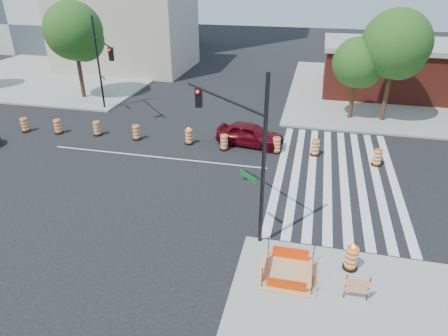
{
  "coord_description": "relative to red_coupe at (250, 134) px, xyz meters",
  "views": [
    {
      "loc": [
        9.26,
        -21.08,
        10.83
      ],
      "look_at": [
        5.11,
        -3.18,
        1.4
      ],
      "focal_mm": 32.0,
      "sensor_mm": 36.0,
      "label": 1
    }
  ],
  "objects": [
    {
      "name": "red_coupe",
      "position": [
        0.0,
        0.0,
        0.0
      ],
      "size": [
        4.68,
        2.4,
        1.52
      ],
      "primitive_type": "imported",
      "rotation": [
        0.0,
        0.0,
        1.43
      ],
      "color": "#580710",
      "rests_on": "ground"
    },
    {
      "name": "tree_north_c",
      "position": [
        6.78,
        6.73,
        3.41
      ],
      "size": [
        3.69,
        3.66,
        6.21
      ],
      "color": "#382314",
      "rests_on": "ground"
    },
    {
      "name": "beige_midrise",
      "position": [
        -17.41,
        18.79,
        4.24
      ],
      "size": [
        14.0,
        10.0,
        10.0
      ],
      "primitive_type": "cube",
      "color": "#C2AE94",
      "rests_on": "ground"
    },
    {
      "name": "lane_centerline",
      "position": [
        -5.41,
        -3.21,
        -0.76
      ],
      "size": [
        14.0,
        0.12,
        0.01
      ],
      "primitive_type": "cube",
      "color": "silver",
      "rests_on": "ground"
    },
    {
      "name": "signal_pole_se",
      "position": [
        1.07,
        -9.34,
        3.74
      ],
      "size": [
        4.23,
        3.75,
        7.31
      ],
      "rotation": [
        0.0,
        0.0,
        2.42
      ],
      "color": "black",
      "rests_on": "ground"
    },
    {
      "name": "median_drum_3",
      "position": [
        -7.75,
        -0.87,
        -0.28
      ],
      "size": [
        0.6,
        0.6,
        1.02
      ],
      "color": "black",
      "rests_on": "ground"
    },
    {
      "name": "ground",
      "position": [
        -5.41,
        -3.21,
        -0.76
      ],
      "size": [
        120.0,
        120.0,
        0.0
      ],
      "primitive_type": "plane",
      "color": "black",
      "rests_on": "ground"
    },
    {
      "name": "tree_north_d",
      "position": [
        9.16,
        6.69,
        4.76
      ],
      "size": [
        4.83,
        4.83,
        8.22
      ],
      "color": "#382314",
      "rests_on": "ground"
    },
    {
      "name": "excavation_pit",
      "position": [
        3.59,
        -12.21,
        -0.54
      ],
      "size": [
        2.2,
        2.2,
        0.9
      ],
      "color": "tan",
      "rests_on": "ground"
    },
    {
      "name": "signal_pole_nw",
      "position": [
        -12.1,
        3.5,
        3.68
      ],
      "size": [
        3.73,
        4.15,
        7.21
      ],
      "rotation": [
        0.0,
        0.0,
        -0.84
      ],
      "color": "black",
      "rests_on": "ground"
    },
    {
      "name": "sidewalk_nw",
      "position": [
        -23.41,
        14.79,
        -0.69
      ],
      "size": [
        22.0,
        22.0,
        0.15
      ],
      "primitive_type": "cube",
      "color": "gray",
      "rests_on": "ground"
    },
    {
      "name": "crosswalk_east",
      "position": [
        5.54,
        -3.21,
        -0.76
      ],
      "size": [
        6.75,
        13.5,
        0.01
      ],
      "color": "silver",
      "rests_on": "ground"
    },
    {
      "name": "median_drum_5",
      "position": [
        -1.5,
        -1.16,
        -0.28
      ],
      "size": [
        0.6,
        0.6,
        1.02
      ],
      "color": "black",
      "rests_on": "ground"
    },
    {
      "name": "pit_drum",
      "position": [
        5.93,
        -11.32,
        -0.14
      ],
      "size": [
        0.58,
        0.58,
        1.14
      ],
      "color": "black",
      "rests_on": "ground"
    },
    {
      "name": "median_drum_6",
      "position": [
        1.86,
        -0.85,
        -0.28
      ],
      "size": [
        0.6,
        0.6,
        1.02
      ],
      "color": "black",
      "rests_on": "ground"
    },
    {
      "name": "median_drum_0",
      "position": [
        -16.19,
        -1.33,
        -0.28
      ],
      "size": [
        0.6,
        0.6,
        1.02
      ],
      "color": "black",
      "rests_on": "ground"
    },
    {
      "name": "median_drum_4",
      "position": [
        -4.02,
        -0.76,
        -0.27
      ],
      "size": [
        0.6,
        0.6,
        1.18
      ],
      "color": "black",
      "rests_on": "ground"
    },
    {
      "name": "median_drum_8",
      "position": [
        7.94,
        -1.29,
        -0.28
      ],
      "size": [
        0.6,
        0.6,
        1.02
      ],
      "color": "black",
      "rests_on": "ground"
    },
    {
      "name": "median_drum_2",
      "position": [
        -10.78,
        -0.77,
        -0.28
      ],
      "size": [
        0.6,
        0.6,
        1.02
      ],
      "color": "black",
      "rests_on": "ground"
    },
    {
      "name": "median_drum_7",
      "position": [
        4.28,
        -0.68,
        -0.28
      ],
      "size": [
        0.6,
        0.6,
        1.02
      ],
      "color": "black",
      "rests_on": "ground"
    },
    {
      "name": "tree_north_b",
      "position": [
        -16.27,
        6.91,
        4.78
      ],
      "size": [
        4.86,
        4.86,
        8.26
      ],
      "color": "#382314",
      "rests_on": "ground"
    },
    {
      "name": "brick_storefront",
      "position": [
        12.59,
        14.79,
        1.56
      ],
      "size": [
        16.5,
        8.5,
        4.6
      ],
      "color": "maroon",
      "rests_on": "ground"
    },
    {
      "name": "median_drum_1",
      "position": [
        -13.67,
        -1.09,
        -0.28
      ],
      "size": [
        0.6,
        0.6,
        1.02
      ],
      "color": "black",
      "rests_on": "ground"
    },
    {
      "name": "sidewalk_ne",
      "position": [
        12.59,
        14.79,
        -0.69
      ],
      "size": [
        22.0,
        22.0,
        0.15
      ],
      "primitive_type": "cube",
      "color": "gray",
      "rests_on": "ground"
    },
    {
      "name": "barricade",
      "position": [
        6.03,
        -12.94,
        -0.04
      ],
      "size": [
        0.88,
        0.08,
        1.03
      ],
      "rotation": [
        0.0,
        0.0,
        0.04
      ],
      "color": "#FF5D05",
      "rests_on": "ground"
    }
  ]
}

